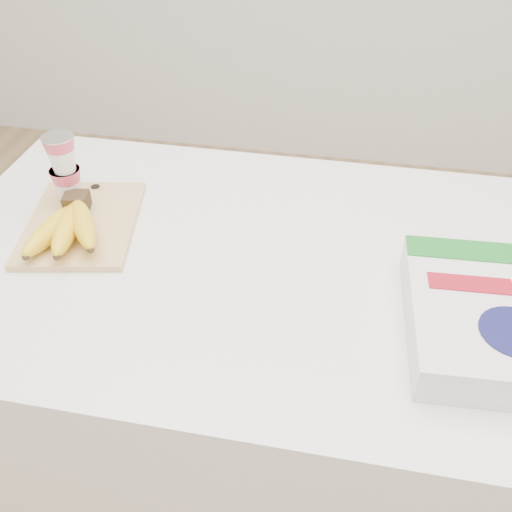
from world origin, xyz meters
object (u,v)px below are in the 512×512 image
Objects in this scene: bananas at (68,225)px; cereal_box at (476,316)px; yogurt_stack at (64,167)px; cutting_board at (82,223)px; table at (238,397)px.

bananas is 0.66× the size of cereal_box.
cutting_board is at bearing -51.45° from yogurt_stack.
cereal_box is (0.75, -0.15, 0.03)m from cutting_board.
bananas is at bearing -99.47° from cutting_board.
cutting_board is at bearing 165.51° from cereal_box.
bananas is (0.00, -0.05, 0.03)m from cutting_board.
table is 7.80× the size of yogurt_stack.
bananas reaches higher than cereal_box.
yogurt_stack is (-0.37, 0.09, 0.54)m from table.
cutting_board is (-0.32, 0.03, 0.45)m from table.
cereal_box is at bearing -22.33° from cutting_board.
bananas is at bearing -176.00° from table.
bananas reaches higher than cutting_board.
bananas is at bearing -66.17° from yogurt_stack.
cutting_board reaches higher than table.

